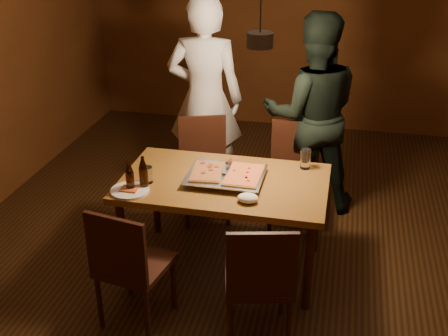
% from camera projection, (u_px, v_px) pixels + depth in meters
% --- Properties ---
extents(room_shell, '(6.00, 6.00, 6.00)m').
position_uv_depth(room_shell, '(258.00, 90.00, 3.89)').
color(room_shell, '#39210F').
rests_on(room_shell, ground).
extents(dining_table, '(1.50, 0.90, 0.75)m').
position_uv_depth(dining_table, '(224.00, 189.00, 4.11)').
color(dining_table, brown).
rests_on(dining_table, floor).
extents(chair_far_left, '(0.54, 0.54, 0.49)m').
position_uv_depth(chair_far_left, '(204.00, 158.00, 4.93)').
color(chair_far_left, '#38190F').
rests_on(chair_far_left, floor).
extents(chair_far_right, '(0.45, 0.45, 0.49)m').
position_uv_depth(chair_far_right, '(294.00, 164.00, 4.83)').
color(chair_far_right, '#38190F').
rests_on(chair_far_right, floor).
extents(chair_near_left, '(0.49, 0.49, 0.49)m').
position_uv_depth(chair_near_left, '(127.00, 259.00, 3.56)').
color(chair_near_left, '#38190F').
rests_on(chair_near_left, floor).
extents(chair_near_right, '(0.51, 0.51, 0.49)m').
position_uv_depth(chair_near_right, '(260.00, 274.00, 3.42)').
color(chair_near_right, '#38190F').
rests_on(chair_near_right, floor).
extents(pizza_tray, '(0.59, 0.50, 0.05)m').
position_uv_depth(pizza_tray, '(226.00, 177.00, 4.08)').
color(pizza_tray, silver).
rests_on(pizza_tray, dining_table).
extents(pizza_meat, '(0.25, 0.36, 0.02)m').
position_uv_depth(pizza_meat, '(207.00, 171.00, 4.08)').
color(pizza_meat, maroon).
rests_on(pizza_meat, pizza_tray).
extents(pizza_cheese, '(0.25, 0.40, 0.02)m').
position_uv_depth(pizza_cheese, '(244.00, 175.00, 4.04)').
color(pizza_cheese, gold).
rests_on(pizza_cheese, pizza_tray).
extents(spatula, '(0.10, 0.24, 0.04)m').
position_uv_depth(spatula, '(225.00, 170.00, 4.09)').
color(spatula, silver).
rests_on(spatula, pizza_tray).
extents(beer_bottle_a, '(0.06, 0.06, 0.22)m').
position_uv_depth(beer_bottle_a, '(130.00, 177.00, 3.89)').
color(beer_bottle_a, black).
rests_on(beer_bottle_a, dining_table).
extents(beer_bottle_b, '(0.06, 0.06, 0.24)m').
position_uv_depth(beer_bottle_b, '(143.00, 172.00, 3.93)').
color(beer_bottle_b, black).
rests_on(beer_bottle_b, dining_table).
extents(water_glass_left, '(0.08, 0.08, 0.12)m').
position_uv_depth(water_glass_left, '(147.00, 175.00, 4.03)').
color(water_glass_left, silver).
rests_on(water_glass_left, dining_table).
extents(water_glass_right, '(0.08, 0.08, 0.16)m').
position_uv_depth(water_glass_right, '(305.00, 159.00, 4.23)').
color(water_glass_right, silver).
rests_on(water_glass_right, dining_table).
extents(plate_slice, '(0.27, 0.27, 0.03)m').
position_uv_depth(plate_slice, '(130.00, 190.00, 3.92)').
color(plate_slice, white).
rests_on(plate_slice, dining_table).
extents(napkin, '(0.14, 0.11, 0.06)m').
position_uv_depth(napkin, '(248.00, 198.00, 3.78)').
color(napkin, white).
rests_on(napkin, dining_table).
extents(diner_white, '(0.72, 0.50, 1.90)m').
position_uv_depth(diner_white, '(205.00, 99.00, 5.11)').
color(diner_white, silver).
rests_on(diner_white, floor).
extents(diner_dark, '(0.99, 0.84, 1.79)m').
position_uv_depth(diner_dark, '(312.00, 114.00, 4.91)').
color(diner_dark, black).
rests_on(diner_dark, floor).
extents(pendant_lamp, '(0.18, 0.18, 1.10)m').
position_uv_depth(pendant_lamp, '(260.00, 38.00, 3.73)').
color(pendant_lamp, black).
rests_on(pendant_lamp, ceiling).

